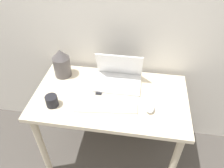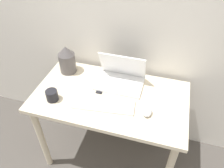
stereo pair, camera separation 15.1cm
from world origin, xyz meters
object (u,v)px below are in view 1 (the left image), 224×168
(mp3_player, at_px, (99,92))
(keyboard, at_px, (105,105))
(laptop, at_px, (118,77))
(mug, at_px, (52,101))
(vase, at_px, (62,63))
(mouse, at_px, (150,108))

(mp3_player, bearing_deg, keyboard, -60.77)
(laptop, distance_m, keyboard, 0.27)
(laptop, relative_size, mug, 4.15)
(keyboard, distance_m, mug, 0.36)
(vase, bearing_deg, mp3_player, -27.04)
(keyboard, height_order, mp3_player, keyboard)
(keyboard, xyz_separation_m, mp3_player, (-0.07, 0.12, -0.01))
(laptop, height_order, vase, laptop)
(keyboard, bearing_deg, mug, -172.78)
(mouse, bearing_deg, vase, 157.83)
(vase, height_order, mp3_player, vase)
(mouse, bearing_deg, mug, -175.39)
(laptop, xyz_separation_m, mp3_player, (-0.12, -0.14, -0.05))
(vase, xyz_separation_m, mug, (0.03, -0.34, -0.07))
(keyboard, height_order, mug, mug)
(keyboard, relative_size, mouse, 4.96)
(mp3_player, relative_size, mug, 0.62)
(mouse, distance_m, vase, 0.75)
(mug, bearing_deg, vase, 95.71)
(keyboard, bearing_deg, mp3_player, 119.23)
(keyboard, xyz_separation_m, mug, (-0.36, -0.05, 0.03))
(vase, height_order, mug, vase)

